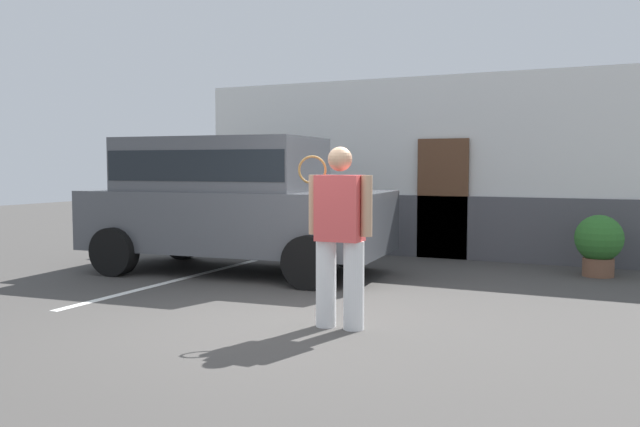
# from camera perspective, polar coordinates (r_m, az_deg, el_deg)

# --- Properties ---
(ground_plane) EXTENTS (40.00, 40.00, 0.00)m
(ground_plane) POSITION_cam_1_polar(r_m,az_deg,el_deg) (7.02, -2.56, -9.28)
(ground_plane) COLOR #423F3D
(parking_stripe_0) EXTENTS (0.12, 4.40, 0.01)m
(parking_stripe_0) POSITION_cam_1_polar(r_m,az_deg,el_deg) (9.66, -12.35, -5.64)
(parking_stripe_0) COLOR silver
(parking_stripe_0) RESTS_ON ground_plane
(house_frontage) EXTENTS (9.14, 0.40, 3.21)m
(house_frontage) POSITION_cam_1_polar(r_m,az_deg,el_deg) (12.02, 9.84, 3.50)
(house_frontage) COLOR white
(house_frontage) RESTS_ON ground_plane
(parked_suv) EXTENTS (4.74, 2.47, 2.05)m
(parked_suv) POSITION_cam_1_polar(r_m,az_deg,el_deg) (10.22, -7.69, 1.39)
(parked_suv) COLOR #4C4F54
(parked_suv) RESTS_ON ground_plane
(tennis_player_man) EXTENTS (0.81, 0.29, 1.82)m
(tennis_player_man) POSITION_cam_1_polar(r_m,az_deg,el_deg) (6.60, 1.69, -1.78)
(tennis_player_man) COLOR white
(tennis_player_man) RESTS_ON ground_plane
(potted_plant_by_porch) EXTENTS (0.69, 0.69, 0.91)m
(potted_plant_by_porch) POSITION_cam_1_polar(r_m,az_deg,el_deg) (10.57, 22.88, -2.30)
(potted_plant_by_porch) COLOR brown
(potted_plant_by_porch) RESTS_ON ground_plane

